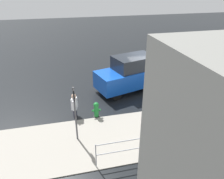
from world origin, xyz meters
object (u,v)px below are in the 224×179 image
object	(u,v)px
moving_hatchback	(130,74)
fire_hydrant	(96,110)
pedestrian	(74,104)
sign_post	(75,107)

from	to	relation	value
moving_hatchback	fire_hydrant	xyz separation A→B (m)	(2.49, 2.51, -0.63)
pedestrian	fire_hydrant	bearing A→B (deg)	162.72
fire_hydrant	sign_post	bearing A→B (deg)	53.98
fire_hydrant	sign_post	size ratio (longest dim) A/B	0.33
moving_hatchback	pedestrian	bearing A→B (deg)	32.37
sign_post	fire_hydrant	bearing A→B (deg)	-126.02
pedestrian	moving_hatchback	bearing A→B (deg)	-147.63
pedestrian	sign_post	distance (m)	1.97
sign_post	pedestrian	bearing A→B (deg)	-92.23
moving_hatchback	sign_post	bearing A→B (deg)	48.18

